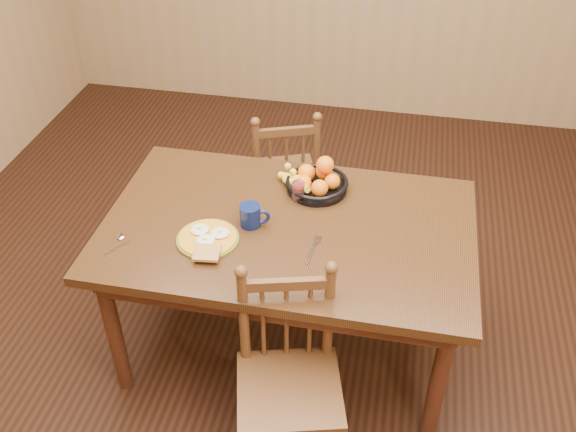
% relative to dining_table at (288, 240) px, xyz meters
% --- Properties ---
extents(room, '(4.52, 5.02, 2.72)m').
position_rel_dining_table_xyz_m(room, '(0.00, 0.00, 0.68)').
color(room, black).
rests_on(room, ground).
extents(dining_table, '(1.60, 1.00, 0.75)m').
position_rel_dining_table_xyz_m(dining_table, '(0.00, 0.00, 0.00)').
color(dining_table, black).
rests_on(dining_table, ground).
extents(chair_far, '(0.50, 0.49, 0.87)m').
position_rel_dining_table_xyz_m(chair_far, '(-0.19, 0.83, -0.24)').
color(chair_far, '#462A15').
rests_on(chair_far, ground).
extents(chair_near, '(0.49, 0.48, 0.89)m').
position_rel_dining_table_xyz_m(chair_near, '(0.11, -0.56, -0.23)').
color(chair_near, '#462A15').
rests_on(chair_near, ground).
extents(breakfast_plate, '(0.26, 0.29, 0.04)m').
position_rel_dining_table_xyz_m(breakfast_plate, '(-0.31, -0.17, 0.10)').
color(breakfast_plate, '#59601E').
rests_on(breakfast_plate, dining_table).
extents(fork, '(0.04, 0.18, 0.00)m').
position_rel_dining_table_xyz_m(fork, '(0.13, -0.13, 0.09)').
color(fork, silver).
rests_on(fork, dining_table).
extents(spoon, '(0.07, 0.15, 0.01)m').
position_rel_dining_table_xyz_m(spoon, '(-0.67, -0.24, 0.09)').
color(spoon, silver).
rests_on(spoon, dining_table).
extents(coffee_mug, '(0.13, 0.09, 0.10)m').
position_rel_dining_table_xyz_m(coffee_mug, '(-0.16, -0.03, 0.14)').
color(coffee_mug, '#0B163F').
rests_on(coffee_mug, dining_table).
extents(juice_glass, '(0.06, 0.06, 0.09)m').
position_rel_dining_table_xyz_m(juice_glass, '(0.01, 0.19, 0.13)').
color(juice_glass, silver).
rests_on(juice_glass, dining_table).
extents(fruit_bowl, '(0.32, 0.29, 0.17)m').
position_rel_dining_table_xyz_m(fruit_bowl, '(0.08, 0.29, 0.13)').
color(fruit_bowl, black).
rests_on(fruit_bowl, dining_table).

